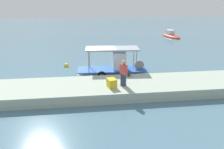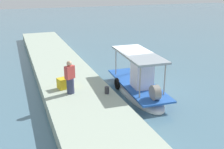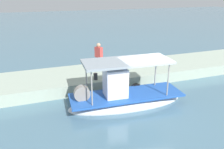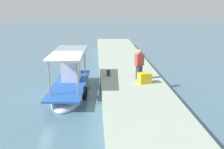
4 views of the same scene
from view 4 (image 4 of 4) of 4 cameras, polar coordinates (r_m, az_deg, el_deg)
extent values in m
plane|color=slate|center=(15.20, -11.03, -5.20)|extent=(120.00, 120.00, 0.00)
cube|color=#A4B4A1|center=(15.10, 4.80, -3.65)|extent=(36.00, 3.69, 0.71)
ellipsoid|color=silver|center=(16.06, -8.85, -3.63)|extent=(6.30, 2.26, 0.86)
cube|color=#2456B0|center=(15.91, -8.92, -2.00)|extent=(6.05, 2.25, 0.10)
cube|color=white|center=(16.29, -8.70, 1.15)|extent=(1.16, 1.10, 1.58)
cylinder|color=gray|center=(17.69, -10.35, 2.66)|extent=(0.07, 0.07, 1.84)
cylinder|color=gray|center=(17.49, -5.77, 2.69)|extent=(0.07, 0.07, 1.84)
cylinder|color=gray|center=(13.94, -13.17, -1.06)|extent=(0.07, 0.07, 1.84)
cylinder|color=gray|center=(13.68, -7.38, -1.08)|extent=(0.07, 0.07, 1.84)
cube|color=#919CA5|center=(15.45, -9.21, 4.54)|extent=(4.57, 2.10, 0.12)
torus|color=black|center=(14.98, -5.74, -3.83)|extent=(0.75, 0.23, 0.74)
cylinder|color=gray|center=(18.04, -7.85, 1.49)|extent=(0.82, 0.40, 0.80)
cylinder|color=#333955|center=(16.14, 5.75, 0.50)|extent=(0.54, 0.54, 0.83)
cube|color=#C94541|center=(15.96, 5.82, 3.14)|extent=(0.49, 0.58, 0.69)
sphere|color=tan|center=(15.86, 5.87, 4.83)|extent=(0.27, 0.27, 0.27)
cylinder|color=#2D2D33|center=(16.74, -0.74, 0.34)|extent=(0.24, 0.24, 0.39)
cube|color=gold|center=(15.42, 6.89, -0.74)|extent=(0.69, 0.79, 0.59)
camera|label=1|loc=(20.73, 49.52, 13.26)|focal=34.55mm
camera|label=2|loc=(28.72, 7.08, 17.52)|focal=42.02mm
camera|label=3|loc=(22.67, -35.40, 14.03)|focal=36.60mm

